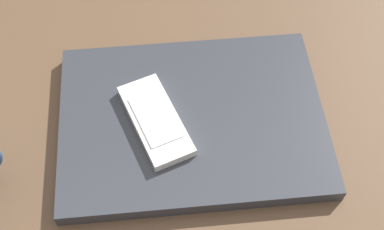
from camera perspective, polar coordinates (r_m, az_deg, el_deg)
The scene contains 3 objects.
desk_surface at distance 65.69cm, azimuth 0.62°, elevation 0.68°, with size 120.00×80.00×3.00cm, color brown.
laptop_closed at distance 61.85cm, azimuth 0.00°, elevation -0.53°, with size 31.26×23.11×1.92cm, color #33353D.
cell_phone_on_laptop at distance 60.12cm, azimuth -4.04°, elevation -0.57°, with size 5.37×12.02×1.28cm.
Camera 1 is at (-15.20, -33.42, 55.97)cm, focal length 48.37 mm.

